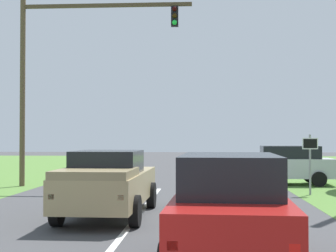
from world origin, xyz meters
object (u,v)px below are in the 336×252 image
Objects in this scene: red_suv_near at (230,209)px; pickup_truck_lead at (109,183)px; traffic_light at (64,59)px; crossing_suv_far at (286,164)px; keep_moving_sign at (310,156)px.

red_suv_near is 0.83× the size of pickup_truck_lead.
pickup_truck_lead is at bearing 120.10° from red_suv_near.
crossing_suv_far is at bearing 8.50° from traffic_light.
keep_moving_sign reaches higher than red_suv_near.
keep_moving_sign is at bearing 71.35° from red_suv_near.
keep_moving_sign is (6.80, 5.76, 0.54)m from pickup_truck_lead.
pickup_truck_lead is 10.38m from traffic_light.
traffic_light is 11.59m from keep_moving_sign.
crossing_suv_far is (10.24, 1.53, -4.82)m from traffic_light.
pickup_truck_lead is 0.63× the size of traffic_light.
red_suv_near is 16.02m from traffic_light.
pickup_truck_lead is at bearing -66.73° from traffic_light.
crossing_suv_far is (-0.20, 4.22, -0.55)m from keep_moving_sign.
traffic_light reaches higher than red_suv_near.
traffic_light is (-6.70, 13.75, 4.76)m from red_suv_near.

